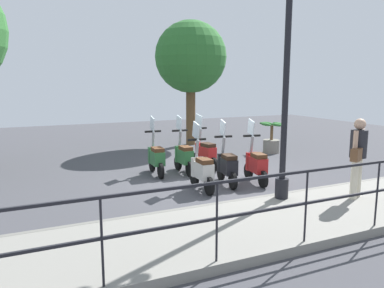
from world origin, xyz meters
name	(u,v)px	position (x,y,z in m)	size (l,w,h in m)	color
ground_plane	(213,179)	(0.00, 0.00, 0.00)	(28.00, 28.00, 0.00)	#424247
promenade_walkway	(296,216)	(-3.15, 0.00, 0.07)	(2.20, 20.00, 0.15)	gray
fence_railing	(344,186)	(-4.20, 0.00, 0.90)	(0.04, 16.03, 1.07)	black
lamp_post_near	(285,96)	(-2.40, -0.27, 2.17)	(0.26, 0.90, 4.54)	black
pedestrian_with_bag	(358,152)	(-3.01, -1.61, 1.08)	(0.49, 0.60, 1.59)	beige
tree_distant	(191,58)	(5.00, -1.66, 3.33)	(2.71, 2.71, 4.72)	brown
potted_palm	(271,140)	(2.26, -3.48, 0.45)	(1.06, 0.66, 1.05)	slate
scooter_near_0	(256,164)	(-0.81, -0.74, 0.48)	(1.23, 0.46, 1.54)	black
scooter_near_1	(227,165)	(-0.64, -0.03, 0.48)	(1.23, 0.47, 1.54)	black
scooter_near_2	(202,170)	(-0.80, 0.72, 0.48)	(1.23, 0.44, 1.54)	black
scooter_far_0	(205,152)	(1.03, -0.29, 0.48)	(1.23, 0.45, 1.54)	black
scooter_far_1	(184,156)	(0.83, 0.45, 0.48)	(1.23, 0.44, 1.54)	black
scooter_far_2	(156,157)	(0.96, 1.19, 0.48)	(1.23, 0.44, 1.54)	black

